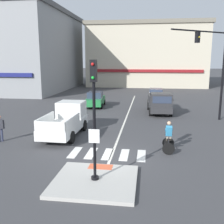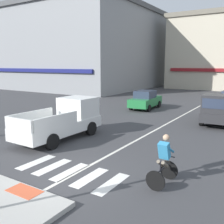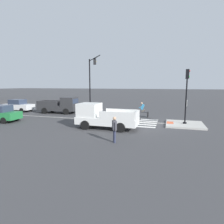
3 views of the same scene
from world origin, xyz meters
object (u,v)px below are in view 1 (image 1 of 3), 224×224
car_white_eastbound_distant (156,96)px  pedestrian_at_curb_left (0,126)px  car_green_westbound_distant (95,99)px  pickup_truck_white_westbound_near (67,120)px  signal_pole (94,110)px  pickup_truck_charcoal_eastbound_far (160,103)px  cyclist (169,136)px  traffic_light_mast (215,62)px

car_white_eastbound_distant → pedestrian_at_curb_left: pedestrian_at_curb_left is taller
car_green_westbound_distant → pickup_truck_white_westbound_near: pickup_truck_white_westbound_near is taller
signal_pole → car_white_eastbound_distant: bearing=81.9°
pickup_truck_charcoal_eastbound_far → cyclist: size_ratio=3.09×
pedestrian_at_curb_left → car_white_eastbound_distant: bearing=59.2°
car_green_westbound_distant → pickup_truck_charcoal_eastbound_far: size_ratio=0.81×
traffic_light_mast → pickup_truck_charcoal_eastbound_far: size_ratio=1.41×
pickup_truck_white_westbound_near → signal_pole: bearing=-63.9°
cyclist → pickup_truck_charcoal_eastbound_far: bearing=90.4°
cyclist → pedestrian_at_curb_left: size_ratio=1.01×
car_green_westbound_distant → pedestrian_at_curb_left: pedestrian_at_curb_left is taller
car_white_eastbound_distant → cyclist: bearing=-89.2°
car_green_westbound_distant → car_white_eastbound_distant: bearing=30.0°
cyclist → car_green_westbound_distant: bearing=117.2°
pickup_truck_charcoal_eastbound_far → pedestrian_at_curb_left: size_ratio=3.11×
signal_pole → car_green_westbound_distant: 18.04m
signal_pole → traffic_light_mast: size_ratio=0.66×
signal_pole → traffic_light_mast: (7.29, 12.21, 1.76)m
traffic_light_mast → car_white_eastbound_distant: 10.84m
signal_pole → car_white_eastbound_distant: signal_pole is taller
traffic_light_mast → car_green_westbound_distant: size_ratio=1.76×
signal_pole → pickup_truck_white_westbound_near: (-3.34, 6.80, -2.09)m
traffic_light_mast → pickup_truck_white_westbound_near: traffic_light_mast is taller
traffic_light_mast → car_white_eastbound_distant: (-4.27, 9.13, -4.01)m
pickup_truck_white_westbound_near → pickup_truck_charcoal_eastbound_far: size_ratio=0.99×
car_green_westbound_distant → pedestrian_at_curb_left: 13.33m
car_white_eastbound_distant → pedestrian_at_curb_left: size_ratio=2.48×
traffic_light_mast → pedestrian_at_curb_left: traffic_light_mast is taller
traffic_light_mast → pickup_truck_white_westbound_near: bearing=-153.0°
traffic_light_mast → pedestrian_at_curb_left: (-14.20, -7.55, -3.84)m
car_green_westbound_distant → pickup_truck_charcoal_eastbound_far: pickup_truck_charcoal_eastbound_far is taller
signal_pole → pedestrian_at_curb_left: (-6.91, 4.66, -2.08)m
car_green_westbound_distant → pickup_truck_charcoal_eastbound_far: (6.73, -2.86, 0.17)m
traffic_light_mast → car_white_eastbound_distant: size_ratio=1.77×
signal_pole → car_green_westbound_distant: size_ratio=1.16×
cyclist → traffic_light_mast: bearing=63.1°
traffic_light_mast → car_white_eastbound_distant: traffic_light_mast is taller
traffic_light_mast → car_green_westbound_distant: (-10.83, 5.34, -4.01)m
pickup_truck_charcoal_eastbound_far → cyclist: bearing=-89.6°
signal_pole → pickup_truck_charcoal_eastbound_far: 15.18m
car_green_westbound_distant → pedestrian_at_curb_left: size_ratio=2.50×
car_white_eastbound_distant → car_green_westbound_distant: same height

